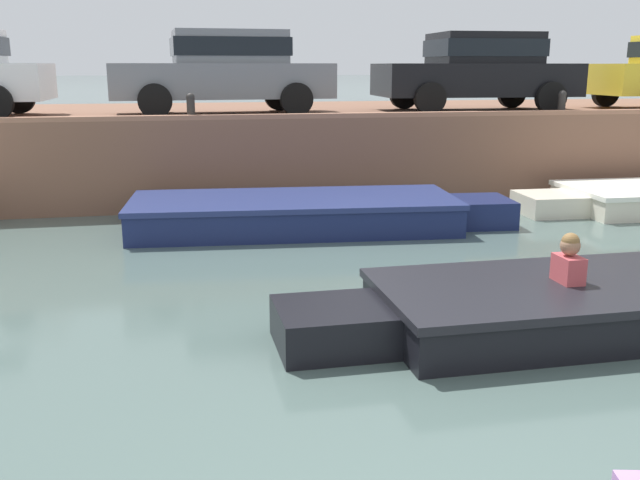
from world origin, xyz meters
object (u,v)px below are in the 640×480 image
object	(u,v)px
car_left_inner_grey	(224,69)
boat_moored_central_navy	(310,213)
car_centre_black	(478,68)
mooring_bollard_mid	(191,105)
mooring_bollard_east	(562,101)
motorboat_passing	(613,301)

from	to	relation	value
car_left_inner_grey	boat_moored_central_navy	bearing A→B (deg)	-72.23
car_centre_black	mooring_bollard_mid	world-z (taller)	car_centre_black
mooring_bollard_mid	mooring_bollard_east	world-z (taller)	same
boat_moored_central_navy	car_centre_black	distance (m)	5.64
boat_moored_central_navy	car_left_inner_grey	distance (m)	4.03
car_centre_black	mooring_bollard_mid	distance (m)	5.97
motorboat_passing	car_centre_black	size ratio (longest dim) A/B	1.59
car_centre_black	motorboat_passing	bearing A→B (deg)	-103.48
car_centre_black	mooring_bollard_mid	size ratio (longest dim) A/B	8.99
motorboat_passing	car_centre_black	xyz separation A→B (m)	(1.91, 7.96, 2.20)
mooring_bollard_mid	mooring_bollard_east	bearing A→B (deg)	0.00
mooring_bollard_east	mooring_bollard_mid	bearing A→B (deg)	180.00
boat_moored_central_navy	car_centre_black	xyz separation A→B (m)	(4.08, 3.23, 2.18)
motorboat_passing	boat_moored_central_navy	bearing A→B (deg)	114.62
car_left_inner_grey	motorboat_passing	bearing A→B (deg)	-68.08
boat_moored_central_navy	mooring_bollard_mid	xyz separation A→B (m)	(-1.72, 1.92, 1.58)
motorboat_passing	car_centre_black	distance (m)	8.47
boat_moored_central_navy	motorboat_passing	size ratio (longest dim) A/B	0.95
boat_moored_central_navy	motorboat_passing	xyz separation A→B (m)	(2.17, -4.73, -0.02)
mooring_bollard_east	motorboat_passing	bearing A→B (deg)	-114.84
car_left_inner_grey	mooring_bollard_east	xyz separation A→B (m)	(6.29, -1.31, -0.61)
car_centre_black	mooring_bollard_east	world-z (taller)	car_centre_black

